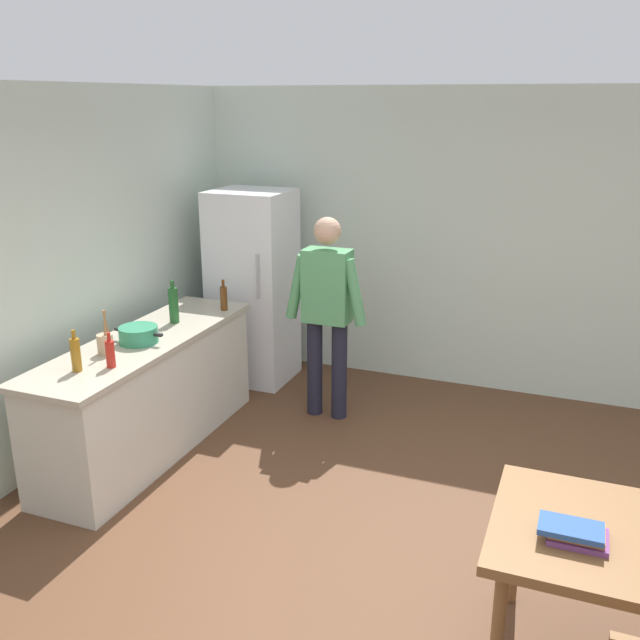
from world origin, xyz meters
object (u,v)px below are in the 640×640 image
book_stack (575,532)px  bottle_sauce_red (110,353)px  person (327,305)px  bottle_wine_green (174,305)px  refrigerator (253,287)px  bottle_oil_amber (76,354)px  cooking_pot (139,335)px  bottle_beer_brown (224,298)px  utensil_jar (105,343)px

book_stack → bottle_sauce_red: bearing=167.5°
person → bottle_wine_green: person is taller
bottle_sauce_red → refrigerator: bearing=91.1°
refrigerator → bottle_wine_green: refrigerator is taller
person → bottle_sauce_red: size_ratio=7.08×
bottle_wine_green → person: bearing=31.2°
bottle_oil_amber → cooking_pot: bearing=85.7°
bottle_wine_green → cooking_pot: bearing=-87.7°
refrigerator → cooking_pot: (-0.08, -1.69, 0.06)m
bottle_wine_green → refrigerator: bearing=85.3°
bottle_sauce_red → bottle_beer_brown: bearing=87.4°
book_stack → refrigerator: bearing=136.5°
refrigerator → bottle_wine_green: (-0.10, -1.19, 0.15)m
cooking_pot → book_stack: cooking_pot is taller
utensil_jar → bottle_sauce_red: bearing=-45.3°
person → cooking_pot: bearing=-132.1°
refrigerator → bottle_beer_brown: (0.10, -0.75, 0.11)m
bottle_oil_amber → person: bearing=58.4°
person → cooking_pot: size_ratio=4.25×
bottle_sauce_red → bottle_oil_amber: bearing=-140.1°
utensil_jar → bottle_wine_green: (0.06, 0.78, 0.07)m
bottle_beer_brown → book_stack: bearing=-35.8°
bottle_sauce_red → utensil_jar: bearing=134.7°
utensil_jar → bottle_beer_brown: bearing=78.2°
person → utensil_jar: 1.79m
bottle_wine_green → book_stack: 3.48m
bottle_oil_amber → book_stack: size_ratio=0.95×
book_stack → cooking_pot: bearing=159.7°
book_stack → person: bearing=131.7°
refrigerator → utensil_jar: (-0.15, -1.97, 0.08)m
utensil_jar → bottle_sauce_red: (0.19, -0.19, 0.02)m
bottle_beer_brown → bottle_sauce_red: size_ratio=1.08×
refrigerator → bottle_wine_green: 1.20m
bottle_beer_brown → bottle_oil_amber: 1.57m
bottle_sauce_red → bottle_oil_amber: bottle_oil_amber is taller
refrigerator → bottle_oil_amber: size_ratio=6.43×
person → bottle_sauce_red: 1.85m
bottle_sauce_red → bottle_wine_green: size_ratio=0.71×
refrigerator → bottle_beer_brown: 0.76m
bottle_oil_amber → book_stack: bearing=-9.5°
cooking_pot → bottle_beer_brown: (0.18, 0.94, 0.05)m
person → bottle_oil_amber: size_ratio=6.07×
cooking_pot → refrigerator: bearing=87.4°
bottle_wine_green → bottle_oil_amber: bearing=-91.4°
bottle_beer_brown → bottle_wine_green: 0.49m
person → bottle_beer_brown: (-0.85, -0.19, 0.03)m
person → utensil_jar: bearing=-127.9°
bottle_oil_amber → refrigerator: bearing=86.9°
cooking_pot → bottle_wine_green: (-0.02, 0.50, 0.09)m
bottle_beer_brown → bottle_oil_amber: size_ratio=0.93×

